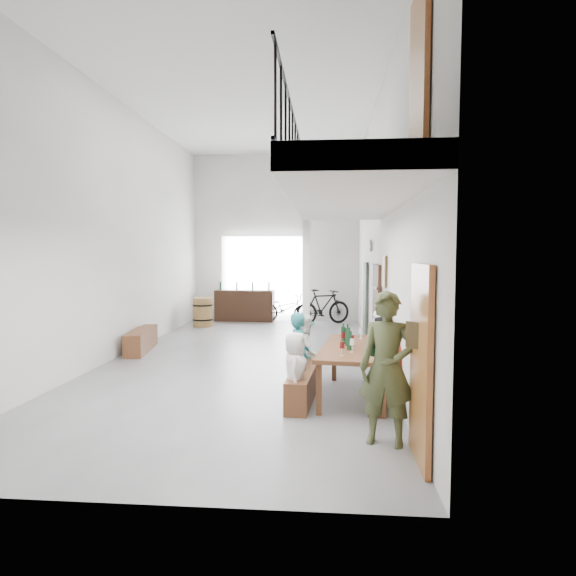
# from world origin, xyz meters

# --- Properties ---
(floor) EXTENTS (12.00, 12.00, 0.00)m
(floor) POSITION_xyz_m (0.00, 0.00, 0.00)
(floor) COLOR slate
(floor) RESTS_ON ground
(room_walls) EXTENTS (12.00, 12.00, 12.00)m
(room_walls) POSITION_xyz_m (0.00, 0.00, 3.55)
(room_walls) COLOR white
(room_walls) RESTS_ON ground
(gateway_portal) EXTENTS (2.80, 0.08, 2.80)m
(gateway_portal) POSITION_xyz_m (-0.40, 5.94, 1.40)
(gateway_portal) COLOR white
(gateway_portal) RESTS_ON ground
(right_wall_decor) EXTENTS (0.07, 8.28, 5.07)m
(right_wall_decor) POSITION_xyz_m (2.70, -1.87, 1.74)
(right_wall_decor) COLOR #995C28
(right_wall_decor) RESTS_ON ground
(balcony) EXTENTS (1.52, 5.62, 4.00)m
(balcony) POSITION_xyz_m (1.98, -3.13, 2.96)
(balcony) COLOR silver
(balcony) RESTS_ON ground
(tasting_table) EXTENTS (1.14, 2.24, 0.79)m
(tasting_table) POSITION_xyz_m (2.10, -2.63, 0.71)
(tasting_table) COLOR brown
(tasting_table) RESTS_ON ground
(bench_inner) EXTENTS (0.49, 2.02, 0.46)m
(bench_inner) POSITION_xyz_m (1.38, -2.66, 0.23)
(bench_inner) COLOR brown
(bench_inner) RESTS_ON ground
(bench_wall) EXTENTS (0.60, 1.87, 0.43)m
(bench_wall) POSITION_xyz_m (2.57, -2.66, 0.21)
(bench_wall) COLOR brown
(bench_wall) RESTS_ON ground
(tableware) EXTENTS (0.50, 1.46, 0.35)m
(tableware) POSITION_xyz_m (2.07, -2.69, 0.93)
(tableware) COLOR #10321A
(tableware) RESTS_ON tasting_table
(side_bench) EXTENTS (0.63, 1.78, 0.49)m
(side_bench) POSITION_xyz_m (-2.50, 0.56, 0.24)
(side_bench) COLOR brown
(side_bench) RESTS_ON ground
(oak_barrel) EXTENTS (0.60, 0.60, 0.88)m
(oak_barrel) POSITION_xyz_m (-2.07, 4.32, 0.44)
(oak_barrel) COLOR olive
(oak_barrel) RESTS_ON ground
(serving_counter) EXTENTS (1.95, 0.61, 1.02)m
(serving_counter) POSITION_xyz_m (-1.00, 5.65, 0.51)
(serving_counter) COLOR #361F14
(serving_counter) RESTS_ON ground
(counter_bottles) EXTENTS (1.69, 0.18, 0.28)m
(counter_bottles) POSITION_xyz_m (-1.00, 5.64, 1.16)
(counter_bottles) COLOR #10321A
(counter_bottles) RESTS_ON serving_counter
(guest_left_a) EXTENTS (0.38, 0.56, 1.12)m
(guest_left_a) POSITION_xyz_m (1.28, -3.35, 0.56)
(guest_left_a) COLOR white
(guest_left_a) RESTS_ON ground
(guest_left_b) EXTENTS (0.44, 0.55, 1.32)m
(guest_left_b) POSITION_xyz_m (1.30, -2.68, 0.66)
(guest_left_b) COLOR #226B72
(guest_left_b) RESTS_ON ground
(guest_left_c) EXTENTS (0.53, 0.65, 1.23)m
(guest_left_c) POSITION_xyz_m (1.37, -2.19, 0.62)
(guest_left_c) COLOR white
(guest_left_c) RESTS_ON ground
(guest_left_d) EXTENTS (0.65, 0.85, 1.16)m
(guest_left_d) POSITION_xyz_m (1.30, -1.70, 0.58)
(guest_left_d) COLOR #226B72
(guest_left_d) RESTS_ON ground
(guest_right_a) EXTENTS (0.36, 0.71, 1.17)m
(guest_right_a) POSITION_xyz_m (2.71, -3.09, 0.58)
(guest_right_a) COLOR #AE301D
(guest_right_a) RESTS_ON ground
(guest_right_b) EXTENTS (0.64, 1.22, 1.26)m
(guest_right_b) POSITION_xyz_m (2.59, -2.45, 0.63)
(guest_right_b) COLOR black
(guest_right_b) RESTS_ON ground
(guest_right_c) EXTENTS (0.42, 0.63, 1.27)m
(guest_right_c) POSITION_xyz_m (2.62, -1.94, 0.64)
(guest_right_c) COLOR white
(guest_right_c) RESTS_ON ground
(host_standing) EXTENTS (0.74, 0.59, 1.78)m
(host_standing) POSITION_xyz_m (2.41, -4.45, 0.89)
(host_standing) COLOR #414929
(host_standing) RESTS_ON ground
(potted_plant) EXTENTS (0.38, 0.33, 0.40)m
(potted_plant) POSITION_xyz_m (2.45, 0.52, 0.20)
(potted_plant) COLOR #204C1B
(potted_plant) RESTS_ON ground
(bicycle_near) EXTENTS (1.89, 1.24, 0.94)m
(bicycle_near) POSITION_xyz_m (0.39, 5.33, 0.47)
(bicycle_near) COLOR black
(bicycle_near) RESTS_ON ground
(bicycle_far) EXTENTS (1.89, 1.32, 1.12)m
(bicycle_far) POSITION_xyz_m (1.58, 5.07, 0.56)
(bicycle_far) COLOR black
(bicycle_far) RESTS_ON ground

